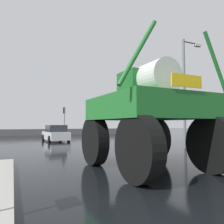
{
  "coord_description": "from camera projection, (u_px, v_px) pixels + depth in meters",
  "views": [
    {
      "loc": [
        -3.57,
        -0.11,
        1.57
      ],
      "look_at": [
        1.07,
        10.28,
        2.21
      ],
      "focal_mm": 35.6,
      "sensor_mm": 36.0,
      "label": 1
    }
  ],
  "objects": [
    {
      "name": "roadside_barrier",
      "position": [
        39.0,
        132.0,
        32.49
      ],
      "size": [
        26.05,
        0.24,
        0.9
      ],
      "primitive_type": "cube",
      "color": "#59595B",
      "rests_on": "ground"
    },
    {
      "name": "streetlight_near_right",
      "position": [
        186.0,
        87.0,
        15.28
      ],
      "size": [
        1.65,
        0.24,
        7.49
      ],
      "color": "slate",
      "rests_on": "ground"
    },
    {
      "name": "traffic_signal_far_left",
      "position": [
        64.0,
        115.0,
        30.58
      ],
      "size": [
        0.24,
        0.55,
        4.02
      ],
      "color": "slate",
      "rests_on": "ground"
    },
    {
      "name": "sedan_ahead",
      "position": [
        56.0,
        134.0,
        20.75
      ],
      "size": [
        2.12,
        4.21,
        1.52
      ],
      "rotation": [
        0.0,
        0.0,
        1.64
      ],
      "color": "silver",
      "rests_on": "ground"
    },
    {
      "name": "ground_plane",
      "position": [
        61.0,
        144.0,
        17.88
      ],
      "size": [
        120.0,
        120.0,
        0.0
      ],
      "primitive_type": "plane",
      "color": "black"
    },
    {
      "name": "oversize_sprayer",
      "position": [
        148.0,
        114.0,
        7.94
      ],
      "size": [
        4.14,
        5.1,
        4.54
      ],
      "rotation": [
        0.0,
        0.0,
        1.61
      ],
      "color": "black",
      "rests_on": "ground"
    },
    {
      "name": "traffic_signal_near_right",
      "position": [
        159.0,
        108.0,
        12.87
      ],
      "size": [
        0.24,
        0.54,
        3.48
      ],
      "color": "slate",
      "rests_on": "ground"
    }
  ]
}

